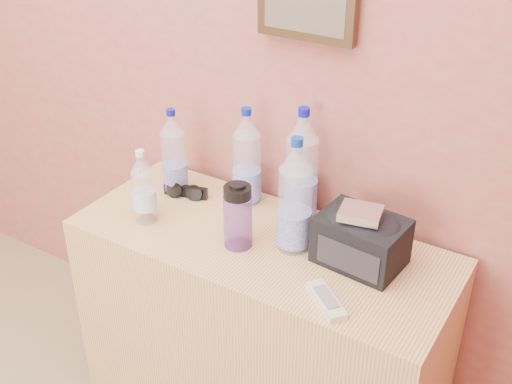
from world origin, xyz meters
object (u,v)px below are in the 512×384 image
pet_large_a (174,156)px  ac_remote (326,301)px  sunglasses (186,191)px  pet_large_d (295,201)px  nalgene_bottle (238,216)px  toiletry_bag (361,238)px  pet_large_b (302,170)px  pet_small (144,190)px  foil_packet (361,213)px  pet_large_c (247,161)px  dresser (260,331)px

pet_large_a → ac_remote: pet_large_a is taller
sunglasses → pet_large_d: bearing=-24.1°
nalgene_bottle → toiletry_bag: size_ratio=0.87×
nalgene_bottle → pet_large_b: bearing=72.8°
pet_small → ac_remote: pet_small is taller
nalgene_bottle → toiletry_bag: nalgene_bottle is taller
sunglasses → ac_remote: bearing=-36.8°
ac_remote → pet_large_d: bearing=175.7°
pet_large_a → foil_packet: bearing=-5.2°
pet_large_a → pet_large_c: bearing=16.9°
dresser → ac_remote: ac_remote is taller
dresser → pet_large_b: pet_large_b is taller
dresser → pet_large_a: size_ratio=3.92×
pet_large_d → ac_remote: pet_large_d is taller
pet_small → foil_packet: pet_small is taller
nalgene_bottle → ac_remote: (0.34, -0.10, -0.09)m
pet_large_c → pet_large_d: (0.26, -0.15, 0.01)m
pet_large_a → nalgene_bottle: bearing=-23.8°
pet_large_c → nalgene_bottle: size_ratio=1.59×
dresser → pet_large_b: (0.03, 0.19, 0.52)m
toiletry_bag → foil_packet: 0.09m
dresser → pet_large_c: size_ratio=3.54×
pet_small → sunglasses: (0.02, 0.18, -0.09)m
pet_large_a → sunglasses: (0.05, -0.01, -0.11)m
dresser → toiletry_bag: bearing=10.7°
pet_large_b → pet_large_c: size_ratio=1.11×
toiletry_bag → pet_small: bearing=-162.0°
sunglasses → foil_packet: (0.64, -0.05, 0.15)m
nalgene_bottle → foil_packet: (0.34, 0.09, 0.07)m
pet_large_b → nalgene_bottle: 0.26m
foil_packet → sunglasses: bearing=175.4°
pet_large_b → foil_packet: size_ratio=3.27×
pet_large_b → foil_packet: pet_large_b is taller
ac_remote → foil_packet: (-0.00, 0.20, 0.16)m
nalgene_bottle → ac_remote: nalgene_bottle is taller
ac_remote → pet_small: bearing=-147.4°
dresser → nalgene_bottle: 0.47m
dresser → pet_large_d: size_ratio=3.29×
pet_large_d → ac_remote: (0.20, -0.18, -0.15)m
pet_large_c → toiletry_bag: size_ratio=1.39×
sunglasses → pet_large_a: bearing=151.4°
pet_large_a → pet_large_b: bearing=11.6°
pet_large_b → dresser: bearing=-99.3°
pet_small → toiletry_bag: bearing=12.8°
pet_small → pet_large_b: bearing=35.5°
pet_large_d → sunglasses: pet_large_d is taller
pet_large_a → pet_large_c: (0.24, 0.07, 0.01)m
nalgene_bottle → foil_packet: nalgene_bottle is taller
nalgene_bottle → ac_remote: bearing=-17.0°
dresser → pet_large_b: bearing=80.7°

